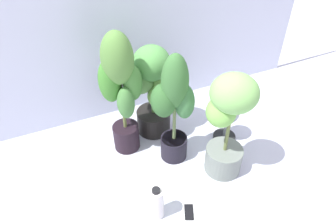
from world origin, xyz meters
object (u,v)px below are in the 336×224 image
(potted_plant_back_left, at_px, (121,88))
(floor_fan, at_px, (228,115))
(potted_plant_center, at_px, (174,106))
(potted_plant_back_center, at_px, (151,87))
(potted_plant_front_right, at_px, (228,121))
(nutrient_bottle, at_px, (156,203))
(cell_phone, at_px, (189,212))

(potted_plant_back_left, xyz_separation_m, floor_fan, (0.74, -0.23, -0.32))
(potted_plant_center, relative_size, potted_plant_back_center, 1.14)
(potted_plant_front_right, xyz_separation_m, floor_fan, (0.20, 0.26, -0.22))
(potted_plant_front_right, xyz_separation_m, nutrient_bottle, (-0.57, -0.16, -0.34))
(potted_plant_center, xyz_separation_m, cell_phone, (-0.12, -0.49, -0.47))
(potted_plant_back_center, xyz_separation_m, nutrient_bottle, (-0.28, -0.75, -0.31))
(nutrient_bottle, bearing_deg, potted_plant_front_right, 15.72)
(floor_fan, bearing_deg, cell_phone, -173.64)
(potted_plant_front_right, bearing_deg, nutrient_bottle, -164.28)
(potted_plant_front_right, height_order, nutrient_bottle, potted_plant_front_right)
(potted_plant_front_right, distance_m, nutrient_bottle, 0.68)
(potted_plant_back_left, height_order, nutrient_bottle, potted_plant_back_left)
(potted_plant_front_right, xyz_separation_m, cell_phone, (-0.38, -0.23, -0.45))
(potted_plant_back_center, bearing_deg, floor_fan, -34.43)
(potted_plant_center, distance_m, potted_plant_back_center, 0.34)
(potted_plant_center, bearing_deg, potted_plant_front_right, -44.97)
(floor_fan, bearing_deg, potted_plant_center, 145.67)
(potted_plant_back_center, bearing_deg, potted_plant_front_right, -63.95)
(potted_plant_front_right, bearing_deg, potted_plant_center, 135.03)
(potted_plant_center, bearing_deg, potted_plant_back_center, 94.98)
(potted_plant_back_center, distance_m, nutrient_bottle, 0.86)
(cell_phone, height_order, floor_fan, floor_fan)
(potted_plant_center, height_order, cell_phone, potted_plant_center)
(potted_plant_center, bearing_deg, nutrient_bottle, -126.28)
(potted_plant_back_left, bearing_deg, potted_plant_center, -39.12)
(potted_plant_back_left, xyz_separation_m, cell_phone, (0.17, -0.73, -0.55))
(potted_plant_center, xyz_separation_m, floor_fan, (0.46, -0.00, -0.24))
(potted_plant_center, height_order, floor_fan, potted_plant_center)
(floor_fan, xyz_separation_m, nutrient_bottle, (-0.77, -0.42, -0.12))
(cell_phone, bearing_deg, potted_plant_front_right, 55.72)
(potted_plant_back_left, relative_size, floor_fan, 2.67)
(potted_plant_center, distance_m, nutrient_bottle, 0.63)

